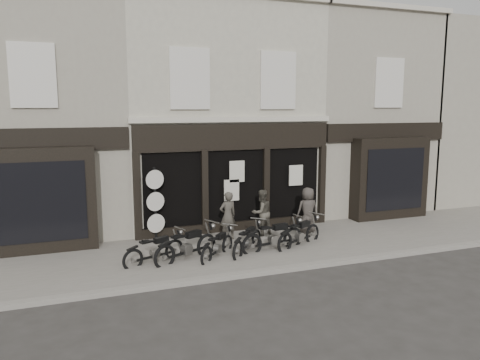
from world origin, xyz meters
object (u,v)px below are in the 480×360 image
object	(u,v)px
man_left	(228,216)
man_centre	(262,212)
motorcycle_0	(155,252)
motorcycle_5	(300,236)
motorcycle_4	(274,239)
motorcycle_3	(248,243)
man_right	(308,210)
motorcycle_1	(187,248)
advert_sign_post	(155,207)
motorcycle_2	(218,248)

from	to	relation	value
man_left	man_centre	distance (m)	1.27
motorcycle_0	man_left	bearing A→B (deg)	5.78
motorcycle_0	motorcycle_5	world-z (taller)	motorcycle_5
motorcycle_4	man_left	size ratio (longest dim) A/B	1.38
motorcycle_3	man_right	xyz separation A→B (m)	(2.71, 1.22, 0.54)
motorcycle_1	motorcycle_0	bearing A→B (deg)	148.76
motorcycle_5	motorcycle_4	bearing A→B (deg)	159.99
motorcycle_5	advert_sign_post	bearing A→B (deg)	128.53
motorcycle_2	man_right	bearing A→B (deg)	-24.27
motorcycle_1	motorcycle_2	bearing A→B (deg)	-28.79
man_left	man_right	bearing A→B (deg)	168.03
motorcycle_5	man_left	xyz separation A→B (m)	(-1.94, 1.39, 0.52)
motorcycle_1	motorcycle_4	xyz separation A→B (m)	(2.75, -0.00, -0.01)
motorcycle_2	man_centre	distance (m)	2.74
motorcycle_0	motorcycle_3	bearing A→B (deg)	-22.43
man_left	man_centre	xyz separation A→B (m)	(1.26, 0.12, -0.02)
motorcycle_3	motorcycle_4	size ratio (longest dim) A/B	0.72
motorcycle_3	man_right	distance (m)	3.02
motorcycle_2	man_right	world-z (taller)	man_right
motorcycle_4	advert_sign_post	distance (m)	3.97
motorcycle_4	motorcycle_5	xyz separation A→B (m)	(0.95, 0.10, -0.02)
man_left	motorcycle_0	bearing A→B (deg)	19.66
motorcycle_3	man_centre	bearing A→B (deg)	8.98
motorcycle_3	man_left	xyz separation A→B (m)	(-0.15, 1.43, 0.54)
motorcycle_5	man_left	distance (m)	2.44
motorcycle_0	motorcycle_5	bearing A→B (deg)	-21.72
motorcycle_1	motorcycle_2	xyz separation A→B (m)	(0.91, -0.06, -0.07)
motorcycle_5	man_centre	distance (m)	1.73
advert_sign_post	motorcycle_5	bearing A→B (deg)	-40.99
motorcycle_1	motorcycle_3	world-z (taller)	motorcycle_1
motorcycle_4	man_right	size ratio (longest dim) A/B	1.38
motorcycle_2	motorcycle_3	bearing A→B (deg)	-37.42
motorcycle_0	motorcycle_4	world-z (taller)	motorcycle_4
motorcycle_2	man_right	distance (m)	3.98
motorcycle_0	man_centre	size ratio (longest dim) A/B	1.20
motorcycle_5	man_left	world-z (taller)	man_left
motorcycle_5	motorcycle_1	bearing A→B (deg)	155.67
man_left	man_right	xyz separation A→B (m)	(2.86, -0.21, 0.00)
motorcycle_3	man_right	size ratio (longest dim) A/B	0.99
motorcycle_3	motorcycle_5	bearing A→B (deg)	-44.18
motorcycle_4	man_centre	size ratio (longest dim) A/B	1.41
motorcycle_3	man_left	bearing A→B (deg)	50.59
motorcycle_4	advert_sign_post	bearing A→B (deg)	137.09
motorcycle_3	advert_sign_post	bearing A→B (deg)	94.32
man_centre	advert_sign_post	bearing A→B (deg)	-21.34
motorcycle_2	motorcycle_5	world-z (taller)	motorcycle_5
motorcycle_1	motorcycle_5	xyz separation A→B (m)	(3.70, 0.09, -0.03)
motorcycle_4	man_right	bearing A→B (deg)	24.52
man_right	motorcycle_0	bearing A→B (deg)	14.63
man_centre	motorcycle_3	bearing A→B (deg)	41.15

